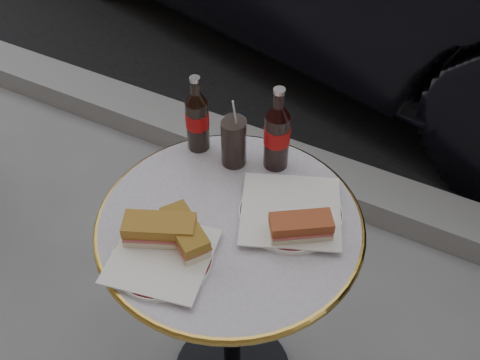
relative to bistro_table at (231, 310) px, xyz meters
The scene contains 10 objects.
curb 0.95m from the bistro_table, 90.00° to the left, with size 40.00×0.20×0.12m, color gray.
bistro_table is the anchor object (origin of this frame).
plate_left 0.41m from the bistro_table, 113.95° to the right, with size 0.22×0.22×0.01m, color white.
plate_right 0.40m from the bistro_table, 35.38° to the left, with size 0.24×0.24×0.01m, color white.
sandwich_left_a 0.44m from the bistro_table, 129.12° to the right, with size 0.16×0.07×0.05m, color #A47129.
sandwich_left_b 0.42m from the bistro_table, 116.20° to the right, with size 0.14×0.07×0.05m, color olive.
sandwich_right 0.44m from the bistro_table, ahead, with size 0.14×0.06×0.05m, color #9F4828.
cola_bottle_left 0.55m from the bistro_table, 135.92° to the left, with size 0.06×0.06×0.22m, color black, non-canonical shape.
cola_bottle_right 0.53m from the bistro_table, 87.43° to the left, with size 0.06×0.06×0.23m, color black, non-canonical shape.
cola_glass 0.48m from the bistro_table, 115.77° to the left, with size 0.07×0.07×0.13m, color black.
Camera 1 is at (0.45, -0.79, 1.77)m, focal length 45.00 mm.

